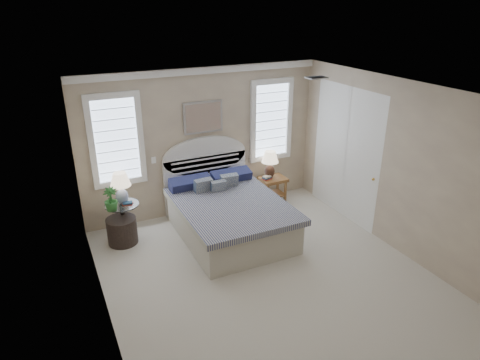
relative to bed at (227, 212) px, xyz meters
name	(u,v)px	position (x,y,z in m)	size (l,w,h in m)	color
floor	(268,276)	(0.00, -1.46, -0.39)	(4.50, 5.00, 0.01)	beige
ceiling	(273,93)	(0.00, -1.46, 2.31)	(4.50, 5.00, 0.01)	white
wall_back	(203,142)	(0.00, 1.04, 0.96)	(4.50, 0.02, 2.70)	tan
wall_left	(98,229)	(-2.25, -1.46, 0.96)	(0.02, 5.00, 2.70)	tan
wall_right	(396,167)	(2.25, -1.46, 0.96)	(0.02, 5.00, 2.70)	tan
crown_molding	(202,70)	(0.00, 1.00, 2.25)	(4.50, 0.08, 0.12)	white
hvac_vent	(317,78)	(1.20, -0.66, 2.29)	(0.30, 0.20, 0.02)	#B2B2B2
switch_plate	(154,160)	(-0.95, 1.03, 0.76)	(0.08, 0.01, 0.12)	white
window_left	(116,140)	(-1.55, 1.02, 1.21)	(0.90, 0.06, 1.60)	#C9DFFF
window_right	(271,120)	(1.40, 1.02, 1.21)	(0.90, 0.06, 1.60)	#C9DFFF
painting	(203,117)	(0.00, 1.00, 1.43)	(0.74, 0.04, 0.58)	silver
closet_door	(345,153)	(2.23, -0.26, 0.81)	(0.02, 1.80, 2.40)	white
bed	(227,212)	(0.00, 0.00, 0.00)	(1.72, 2.28, 1.47)	beige
side_table_left	(123,217)	(-1.65, 0.59, 0.00)	(0.56, 0.56, 0.63)	black
nightstand_right	(273,185)	(1.30, 0.69, 0.00)	(0.50, 0.40, 0.53)	brown
floor_pot	(122,231)	(-1.72, 0.43, -0.16)	(0.49, 0.49, 0.45)	black
lamp_left	(121,185)	(-1.62, 0.63, 0.58)	(0.39, 0.39, 0.55)	silver
lamp_right	(270,161)	(1.26, 0.77, 0.47)	(0.39, 0.39, 0.54)	black
potted_plant	(111,199)	(-1.83, 0.43, 0.44)	(0.22, 0.22, 0.39)	#3F7B31
books_left	(128,203)	(-1.56, 0.53, 0.27)	(0.19, 0.16, 0.04)	#A9362A
books_right	(267,178)	(1.16, 0.68, 0.18)	(0.20, 0.18, 0.07)	#A9362A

